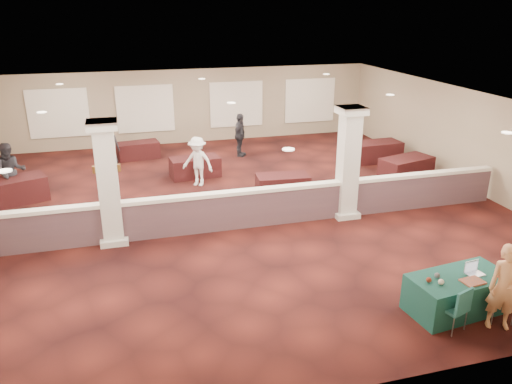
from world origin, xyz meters
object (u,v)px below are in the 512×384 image
object	(u,v)px
conf_chair_main	(503,297)
far_table_back_center	(195,167)
attendee_b	(198,161)
woman	(505,288)
far_table_front_left	(13,191)
attendee_c	(240,135)
far_table_back_right	(376,151)
far_table_back_left	(138,150)
near_table	(458,293)
conf_chair_side	(457,305)
far_table_front_center	(283,185)
attendee_d	(108,144)
far_table_front_right	(406,168)
attendee_a	(11,172)

from	to	relation	value
conf_chair_main	far_table_back_center	bearing A→B (deg)	129.55
attendee_b	woman	bearing A→B (deg)	-30.99
far_table_front_left	woman	bearing A→B (deg)	-43.10
attendee_c	far_table_back_center	bearing A→B (deg)	165.96
far_table_back_right	far_table_back_left	bearing A→B (deg)	162.42
near_table	far_table_front_left	bearing A→B (deg)	131.27
attendee_c	far_table_back_left	bearing A→B (deg)	111.03
conf_chair_side	far_table_front_left	distance (m)	13.01
conf_chair_side	far_table_back_left	bearing A→B (deg)	92.59
attendee_b	attendee_c	distance (m)	3.73
near_table	woman	distance (m)	0.95
far_table_front_center	attendee_d	xyz separation A→B (m)	(-5.39, 4.70, 0.51)
attendee_c	attendee_d	world-z (taller)	attendee_c
far_table_front_left	attendee_b	bearing A→B (deg)	0.64
far_table_front_right	far_table_back_center	world-z (taller)	far_table_front_right
far_table_front_right	far_table_back_center	xyz separation A→B (m)	(-7.15, 2.18, -0.03)
far_table_front_left	near_table	bearing A→B (deg)	-42.13
conf_chair_side	far_table_front_center	distance (m)	7.72
near_table	far_table_back_center	world-z (taller)	near_table
conf_chair_main	woman	bearing A→B (deg)	-122.32
far_table_front_center	attendee_a	bearing A→B (deg)	167.20
far_table_front_left	far_table_back_center	size ratio (longest dim) A/B	1.11
far_table_back_left	far_table_back_right	distance (m)	9.44
far_table_back_center	far_table_back_right	distance (m)	7.15
far_table_back_right	conf_chair_side	bearing A→B (deg)	-110.48
far_table_back_left	attendee_b	bearing A→B (deg)	-64.62
far_table_back_center	attendee_d	xyz separation A→B (m)	(-2.96, 2.09, 0.50)
conf_chair_side	far_table_front_center	bearing A→B (deg)	77.73
conf_chair_side	far_table_back_left	size ratio (longest dim) A/B	0.58
attendee_b	attendee_d	xyz separation A→B (m)	(-2.92, 3.04, 0.00)
conf_chair_side	attendee_b	bearing A→B (deg)	90.92
attendee_b	attendee_c	bearing A→B (deg)	88.79
conf_chair_side	far_table_front_right	xyz separation A→B (m)	(3.84, 8.10, -0.17)
conf_chair_main	attendee_b	distance (m)	10.31
conf_chair_side	far_table_front_left	size ratio (longest dim) A/B	0.49
far_table_front_center	far_table_back_center	world-z (taller)	far_table_back_center
attendee_b	far_table_back_center	bearing A→B (deg)	122.32
far_table_front_center	far_table_front_left	bearing A→B (deg)	169.05
woman	far_table_front_left	world-z (taller)	woman
conf_chair_side	attendee_c	xyz separation A→B (m)	(-1.16, 12.35, 0.32)
near_table	far_table_front_right	xyz separation A→B (m)	(3.37, 7.52, -0.00)
far_table_back_left	far_table_front_right	bearing A→B (deg)	-29.23
attendee_b	attendee_c	world-z (taller)	attendee_c
woman	attendee_d	world-z (taller)	woman
attendee_d	attendee_b	bearing A→B (deg)	138.42
attendee_a	attendee_d	world-z (taller)	attendee_a
woman	far_table_back_right	world-z (taller)	woman
far_table_back_center	far_table_front_right	bearing A→B (deg)	-16.98
conf_chair_main	attendee_a	distance (m)	13.97
far_table_back_center	attendee_c	xyz separation A→B (m)	(2.15, 2.06, 0.52)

